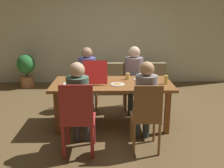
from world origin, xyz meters
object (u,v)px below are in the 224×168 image
object	(u,v)px
chair_2	(146,115)
plate_0	(147,84)
plate_2	(140,79)
plate_3	(71,84)
person_2	(145,98)
person_3	(134,73)
pizza_box_0	(96,78)
chair_3	(133,84)
person_0	(79,100)
potted_plant	(26,68)
dining_table	(112,88)
chair_0	(78,118)
drinking_glass_2	(147,73)
person_1	(87,74)
plate_1	(117,84)
drinking_glass_0	(128,76)
drinking_glass_1	(166,80)
chair_1	(88,82)
couch	(127,78)

from	to	relation	value
chair_2	plate_0	xyz separation A→B (m)	(0.13, 0.79, 0.21)
plate_2	plate_3	size ratio (longest dim) A/B	0.89
person_2	person_3	world-z (taller)	person_2
pizza_box_0	person_3	bearing A→B (deg)	40.99
person_2	plate_0	xyz separation A→B (m)	(0.13, 0.63, 0.03)
chair_3	person_3	xyz separation A→B (m)	(-0.00, -0.13, 0.26)
person_0	chair_3	bearing A→B (deg)	61.54
plate_3	potted_plant	distance (m)	2.85
chair_2	plate_0	world-z (taller)	chair_2
pizza_box_0	plate_0	distance (m)	0.85
person_2	potted_plant	xyz separation A→B (m)	(-2.55, 3.08, -0.23)
person_0	plate_2	bearing A→B (deg)	45.63
dining_table	chair_2	size ratio (longest dim) A/B	2.01
chair_0	plate_0	size ratio (longest dim) A/B	4.24
drinking_glass_2	potted_plant	xyz separation A→B (m)	(-2.73, 2.01, -0.32)
chair_0	person_1	distance (m)	1.70
chair_0	person_1	size ratio (longest dim) A/B	0.83
plate_1	drinking_glass_2	world-z (taller)	drinking_glass_2
drinking_glass_0	drinking_glass_1	xyz separation A→B (m)	(0.58, -0.30, 0.01)
chair_1	drinking_glass_0	bearing A→B (deg)	-43.44
dining_table	drinking_glass_1	bearing A→B (deg)	-6.56
chair_0	chair_1	size ratio (longest dim) A/B	1.13
person_2	plate_3	xyz separation A→B (m)	(-1.09, 0.65, 0.04)
chair_0	drinking_glass_1	world-z (taller)	chair_0
chair_1	chair_3	distance (m)	0.89
person_1	plate_0	size ratio (longest dim) A/B	5.13
chair_0	person_3	bearing A→B (deg)	61.86
dining_table	potted_plant	xyz separation A→B (m)	(-2.11, 2.35, -0.16)
chair_0	plate_3	world-z (taller)	chair_0
chair_2	couch	bearing A→B (deg)	90.28
plate_3	drinking_glass_2	xyz separation A→B (m)	(1.27, 0.42, 0.06)
dining_table	potted_plant	bearing A→B (deg)	131.94
person_0	person_3	xyz separation A→B (m)	(0.89, 1.52, 0.01)
plate_1	drinking_glass_1	distance (m)	0.77
chair_0	person_2	xyz separation A→B (m)	(0.89, 0.22, 0.19)
person_1	potted_plant	bearing A→B (deg)	135.87
person_2	drinking_glass_2	distance (m)	1.09
chair_1	chair_2	size ratio (longest dim) A/B	0.91
pizza_box_0	plate_3	bearing A→B (deg)	-153.18
person_2	potted_plant	bearing A→B (deg)	129.59
chair_3	chair_2	bearing A→B (deg)	-90.00
plate_1	drinking_glass_0	xyz separation A→B (m)	(0.19, 0.33, 0.05)
chair_1	couch	xyz separation A→B (m)	(0.88, 1.25, -0.24)
person_2	chair_3	xyz separation A→B (m)	(0.00, 1.58, -0.24)
chair_3	plate_2	bearing A→B (deg)	-85.83
chair_2	chair_3	world-z (taller)	chair_2
potted_plant	drinking_glass_2	bearing A→B (deg)	-36.36
chair_0	plate_2	world-z (taller)	chair_0
dining_table	drinking_glass_0	xyz separation A→B (m)	(0.27, 0.20, 0.14)
drinking_glass_0	person_0	bearing A→B (deg)	-126.26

